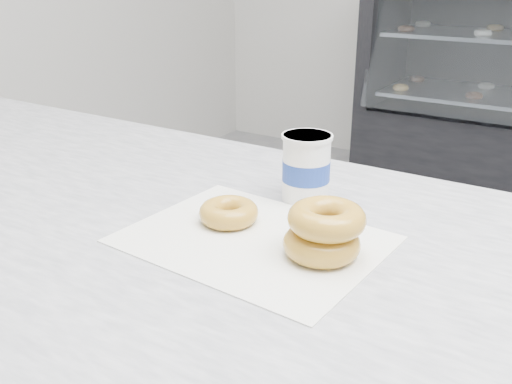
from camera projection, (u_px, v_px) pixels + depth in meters
wax_paper at (253, 239)px, 0.78m from camera, size 0.36×0.28×0.00m
donut_single at (229, 212)px, 0.83m from camera, size 0.10×0.10×0.03m
donut_stack at (324, 231)px, 0.72m from camera, size 0.14×0.14×0.07m
coffee_cup at (306, 167)px, 0.90m from camera, size 0.09×0.09×0.11m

